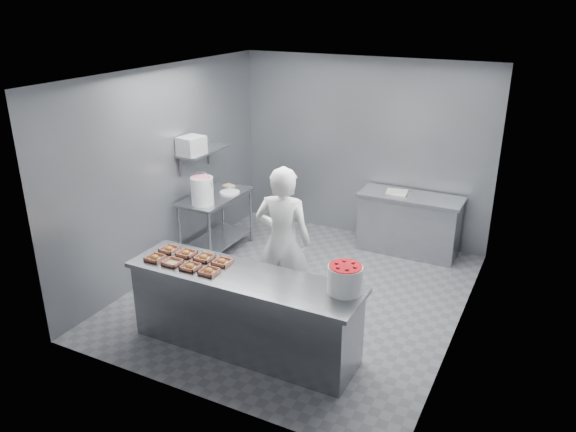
{
  "coord_description": "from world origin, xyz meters",
  "views": [
    {
      "loc": [
        2.79,
        -5.8,
        3.63
      ],
      "look_at": [
        -0.05,
        -0.2,
        1.15
      ],
      "focal_mm": 35.0,
      "sensor_mm": 36.0,
      "label": 1
    }
  ],
  "objects_px": {
    "tray_1": "(173,262)",
    "tray_5": "(186,253)",
    "service_counter": "(244,312)",
    "prep_table": "(216,215)",
    "tray_4": "(169,249)",
    "worker": "(283,241)",
    "tray_2": "(190,266)",
    "tray_3": "(209,271)",
    "tray_6": "(204,257)",
    "tray_0": "(155,258)",
    "tray_7": "(222,262)",
    "appliance": "(191,146)",
    "strawberry_tub": "(345,278)",
    "glaze_bucket": "(202,190)",
    "back_counter": "(409,224)"
  },
  "relations": [
    {
      "from": "strawberry_tub",
      "to": "tray_2",
      "type": "bearing_deg",
      "value": -170.55
    },
    {
      "from": "back_counter",
      "to": "tray_2",
      "type": "height_order",
      "value": "tray_2"
    },
    {
      "from": "tray_3",
      "to": "worker",
      "type": "xyz_separation_m",
      "value": [
        0.34,
        1.04,
        -0.0
      ]
    },
    {
      "from": "tray_5",
      "to": "prep_table",
      "type": "bearing_deg",
      "value": 114.49
    },
    {
      "from": "tray_3",
      "to": "tray_4",
      "type": "distance_m",
      "value": 0.76
    },
    {
      "from": "tray_7",
      "to": "strawberry_tub",
      "type": "relative_size",
      "value": 0.54
    },
    {
      "from": "tray_4",
      "to": "service_counter",
      "type": "bearing_deg",
      "value": -6.79
    },
    {
      "from": "tray_0",
      "to": "tray_7",
      "type": "height_order",
      "value": "same"
    },
    {
      "from": "tray_1",
      "to": "tray_5",
      "type": "height_order",
      "value": "tray_5"
    },
    {
      "from": "tray_4",
      "to": "prep_table",
      "type": "bearing_deg",
      "value": 107.95
    },
    {
      "from": "tray_5",
      "to": "appliance",
      "type": "height_order",
      "value": "appliance"
    },
    {
      "from": "tray_7",
      "to": "glaze_bucket",
      "type": "distance_m",
      "value": 1.93
    },
    {
      "from": "tray_7",
      "to": "service_counter",
      "type": "bearing_deg",
      "value": -20.41
    },
    {
      "from": "glaze_bucket",
      "to": "tray_4",
      "type": "bearing_deg",
      "value": -69.34
    },
    {
      "from": "tray_0",
      "to": "tray_4",
      "type": "relative_size",
      "value": 1.0
    },
    {
      "from": "worker",
      "to": "tray_2",
      "type": "bearing_deg",
      "value": 50.01
    },
    {
      "from": "tray_3",
      "to": "tray_7",
      "type": "xyz_separation_m",
      "value": [
        0.0,
        0.25,
        0.0
      ]
    },
    {
      "from": "worker",
      "to": "tray_4",
      "type": "bearing_deg",
      "value": 25.77
    },
    {
      "from": "tray_2",
      "to": "tray_3",
      "type": "bearing_deg",
      "value": 0.0
    },
    {
      "from": "tray_1",
      "to": "worker",
      "type": "height_order",
      "value": "worker"
    },
    {
      "from": "tray_3",
      "to": "tray_7",
      "type": "height_order",
      "value": "same"
    },
    {
      "from": "tray_3",
      "to": "tray_4",
      "type": "height_order",
      "value": "same"
    },
    {
      "from": "worker",
      "to": "prep_table",
      "type": "bearing_deg",
      "value": -42.89
    },
    {
      "from": "tray_1",
      "to": "glaze_bucket",
      "type": "xyz_separation_m",
      "value": [
        -0.79,
        1.7,
        0.19
      ]
    },
    {
      "from": "service_counter",
      "to": "back_counter",
      "type": "height_order",
      "value": "same"
    },
    {
      "from": "tray_0",
      "to": "strawberry_tub",
      "type": "relative_size",
      "value": 0.54
    },
    {
      "from": "glaze_bucket",
      "to": "tray_5",
      "type": "bearing_deg",
      "value": -61.51
    },
    {
      "from": "service_counter",
      "to": "tray_0",
      "type": "xyz_separation_m",
      "value": [
        -1.06,
        -0.13,
        0.47
      ]
    },
    {
      "from": "tray_6",
      "to": "tray_5",
      "type": "bearing_deg",
      "value": 180.0
    },
    {
      "from": "tray_2",
      "to": "tray_6",
      "type": "height_order",
      "value": "same"
    },
    {
      "from": "tray_3",
      "to": "strawberry_tub",
      "type": "xyz_separation_m",
      "value": [
        1.42,
        0.28,
        0.13
      ]
    },
    {
      "from": "tray_0",
      "to": "tray_7",
      "type": "relative_size",
      "value": 1.0
    },
    {
      "from": "appliance",
      "to": "tray_6",
      "type": "bearing_deg",
      "value": -42.47
    },
    {
      "from": "service_counter",
      "to": "tray_4",
      "type": "relative_size",
      "value": 13.88
    },
    {
      "from": "worker",
      "to": "strawberry_tub",
      "type": "bearing_deg",
      "value": 133.99
    },
    {
      "from": "prep_table",
      "to": "tray_4",
      "type": "xyz_separation_m",
      "value": [
        0.59,
        -1.82,
        0.33
      ]
    },
    {
      "from": "tray_5",
      "to": "tray_7",
      "type": "relative_size",
      "value": 1.0
    },
    {
      "from": "strawberry_tub",
      "to": "tray_5",
      "type": "bearing_deg",
      "value": -179.28
    },
    {
      "from": "tray_0",
      "to": "tray_6",
      "type": "xyz_separation_m",
      "value": [
        0.48,
        0.25,
        0.0
      ]
    },
    {
      "from": "prep_table",
      "to": "tray_7",
      "type": "bearing_deg",
      "value": -54.29
    },
    {
      "from": "tray_5",
      "to": "service_counter",
      "type": "bearing_deg",
      "value": -8.76
    },
    {
      "from": "strawberry_tub",
      "to": "glaze_bucket",
      "type": "bearing_deg",
      "value": 152.06
    },
    {
      "from": "service_counter",
      "to": "prep_table",
      "type": "height_order",
      "value": "same"
    },
    {
      "from": "tray_3",
      "to": "tray_5",
      "type": "xyz_separation_m",
      "value": [
        -0.48,
        0.25,
        0.0
      ]
    },
    {
      "from": "service_counter",
      "to": "tray_6",
      "type": "height_order",
      "value": "tray_6"
    },
    {
      "from": "tray_2",
      "to": "worker",
      "type": "bearing_deg",
      "value": 60.76
    },
    {
      "from": "tray_1",
      "to": "tray_5",
      "type": "relative_size",
      "value": 1.0
    },
    {
      "from": "tray_1",
      "to": "worker",
      "type": "relative_size",
      "value": 0.1
    },
    {
      "from": "tray_2",
      "to": "glaze_bucket",
      "type": "bearing_deg",
      "value": 121.11
    },
    {
      "from": "tray_0",
      "to": "tray_2",
      "type": "xyz_separation_m",
      "value": [
        0.48,
        0.0,
        0.0
      ]
    }
  ]
}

